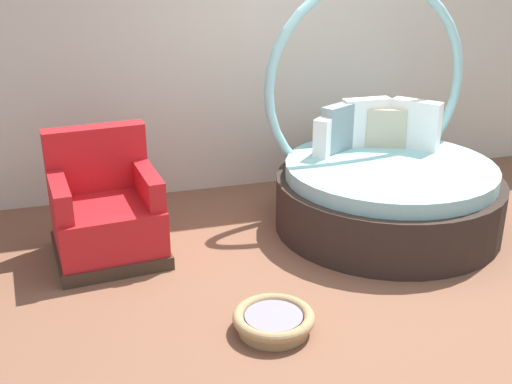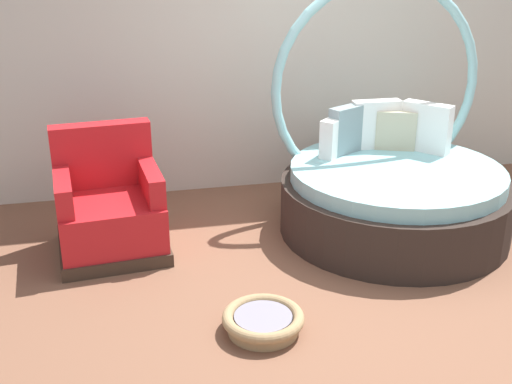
# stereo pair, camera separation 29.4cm
# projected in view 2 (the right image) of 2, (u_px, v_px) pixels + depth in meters

# --- Properties ---
(ground_plane) EXTENTS (8.00, 8.00, 0.02)m
(ground_plane) POSITION_uv_depth(u_px,v_px,m) (350.00, 285.00, 4.47)
(ground_plane) COLOR brown
(back_wall) EXTENTS (8.00, 0.12, 3.12)m
(back_wall) POSITION_uv_depth(u_px,v_px,m) (279.00, 20.00, 5.78)
(back_wall) COLOR beige
(back_wall) RESTS_ON ground_plane
(round_daybed) EXTENTS (1.85, 1.85, 2.01)m
(round_daybed) POSITION_uv_depth(u_px,v_px,m) (391.00, 183.00, 5.21)
(round_daybed) COLOR #2D231E
(round_daybed) RESTS_ON ground_plane
(red_armchair) EXTENTS (0.87, 0.87, 0.94)m
(red_armchair) POSITION_uv_depth(u_px,v_px,m) (109.00, 209.00, 4.86)
(red_armchair) COLOR #38281E
(red_armchair) RESTS_ON ground_plane
(pet_basket) EXTENTS (0.51, 0.51, 0.13)m
(pet_basket) POSITION_uv_depth(u_px,v_px,m) (263.00, 321.00, 3.91)
(pet_basket) COLOR #9E7F56
(pet_basket) RESTS_ON ground_plane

